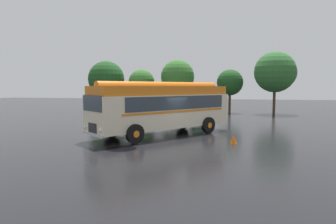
# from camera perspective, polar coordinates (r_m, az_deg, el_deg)

# --- Properties ---
(ground_plane) EXTENTS (120.00, 120.00, 0.00)m
(ground_plane) POSITION_cam_1_polar(r_m,az_deg,el_deg) (19.49, 0.07, -4.53)
(ground_plane) COLOR black
(vintage_bus) EXTENTS (8.22, 9.39, 3.49)m
(vintage_bus) POSITION_cam_1_polar(r_m,az_deg,el_deg) (19.51, -0.89, 1.09)
(vintage_bus) COLOR beige
(vintage_bus) RESTS_ON ground
(car_near_left) EXTENTS (2.29, 4.35, 1.66)m
(car_near_left) POSITION_cam_1_polar(r_m,az_deg,el_deg) (32.11, -3.68, 0.65)
(car_near_left) COLOR #4C5156
(car_near_left) RESTS_ON ground
(car_mid_left) EXTENTS (2.27, 4.35, 1.66)m
(car_mid_left) POSITION_cam_1_polar(r_m,az_deg,el_deg) (31.49, 0.79, 0.58)
(car_mid_left) COLOR silver
(car_mid_left) RESTS_ON ground
(car_mid_right) EXTENTS (2.12, 4.28, 1.66)m
(car_mid_right) POSITION_cam_1_polar(r_m,az_deg,el_deg) (31.37, 6.13, 0.54)
(car_mid_right) COLOR #144C28
(car_mid_right) RESTS_ON ground
(box_van) EXTENTS (2.42, 5.81, 2.50)m
(box_van) POSITION_cam_1_polar(r_m,az_deg,el_deg) (33.14, -8.64, 1.63)
(box_van) COLOR #B2B7BC
(box_van) RESTS_ON ground
(tree_far_left) EXTENTS (4.74, 4.74, 6.58)m
(tree_far_left) POSITION_cam_1_polar(r_m,az_deg,el_deg) (40.78, -11.57, 6.16)
(tree_far_left) COLOR #4C3823
(tree_far_left) RESTS_ON ground
(tree_left_of_centre) EXTENTS (3.28, 3.28, 5.38)m
(tree_left_of_centre) POSITION_cam_1_polar(r_m,az_deg,el_deg) (38.19, -5.12, 5.53)
(tree_left_of_centre) COLOR #4C3823
(tree_left_of_centre) RESTS_ON ground
(tree_centre) EXTENTS (4.17, 4.17, 6.53)m
(tree_centre) POSITION_cam_1_polar(r_m,az_deg,el_deg) (37.72, 1.88, 6.83)
(tree_centre) COLOR #4C3823
(tree_centre) RESTS_ON ground
(tree_right_of_centre) EXTENTS (3.15, 3.15, 5.28)m
(tree_right_of_centre) POSITION_cam_1_polar(r_m,az_deg,el_deg) (37.12, 11.79, 5.52)
(tree_right_of_centre) COLOR #4C3823
(tree_right_of_centre) RESTS_ON ground
(tree_far_right) EXTENTS (4.81, 4.70, 7.23)m
(tree_far_right) POSITION_cam_1_polar(r_m,az_deg,el_deg) (36.98, 19.98, 7.12)
(tree_far_right) COLOR #4C3823
(tree_far_right) RESTS_ON ground
(traffic_cone) EXTENTS (0.36, 0.36, 0.55)m
(traffic_cone) POSITION_cam_1_polar(r_m,az_deg,el_deg) (17.06, 12.38, -5.04)
(traffic_cone) COLOR orange
(traffic_cone) RESTS_ON ground
(puddle_patch) EXTENTS (1.60, 1.60, 0.01)m
(puddle_patch) POSITION_cam_1_polar(r_m,az_deg,el_deg) (15.64, -8.95, -6.89)
(puddle_patch) COLOR black
(puddle_patch) RESTS_ON ground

